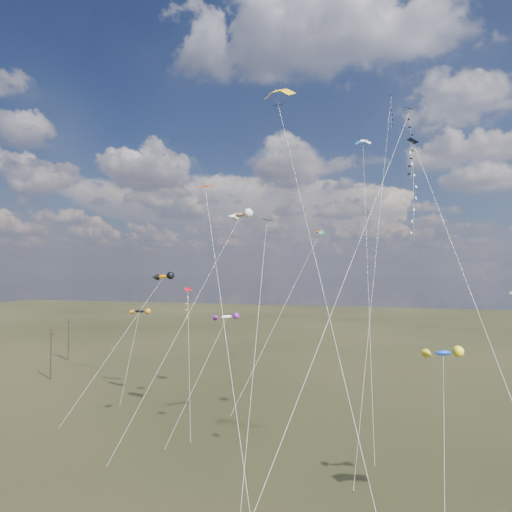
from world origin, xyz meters
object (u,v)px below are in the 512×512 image
(utility_pole_near, at_px, (51,354))
(novelty_black_orange, at_px, (139,312))
(diamond_black_high, at_px, (404,157))
(parafoil_yellow, at_px, (278,92))
(utility_pole_far, at_px, (68,339))

(utility_pole_near, xyz_separation_m, novelty_black_orange, (17.57, -2.59, 7.38))
(diamond_black_high, xyz_separation_m, novelty_black_orange, (-36.18, 17.61, -15.61))
(utility_pole_near, bearing_deg, novelty_black_orange, -8.40)
(utility_pole_near, xyz_separation_m, parafoil_yellow, (42.90, -21.18, 29.57))
(utility_pole_near, distance_m, parafoil_yellow, 56.24)
(parafoil_yellow, bearing_deg, utility_pole_near, 153.72)
(novelty_black_orange, bearing_deg, parafoil_yellow, -36.28)
(utility_pole_near, xyz_separation_m, utility_pole_far, (-8.00, 14.00, 0.00))
(utility_pole_near, bearing_deg, utility_pole_far, 119.74)
(diamond_black_high, height_order, parafoil_yellow, parafoil_yellow)
(parafoil_yellow, bearing_deg, utility_pole_far, 145.35)
(diamond_black_high, bearing_deg, utility_pole_near, 159.40)
(utility_pole_far, bearing_deg, diamond_black_high, -28.98)
(utility_pole_far, relative_size, parafoil_yellow, 0.23)
(utility_pole_near, distance_m, novelty_black_orange, 19.24)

